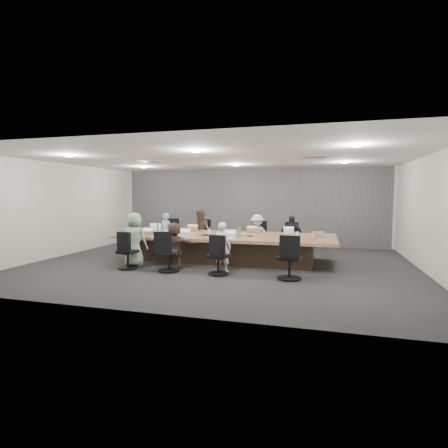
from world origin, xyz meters
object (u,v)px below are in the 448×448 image
(person_6, at_px, (222,247))
(chair_5, at_px, (169,256))
(chair_0, at_px, (170,236))
(person_2, at_px, (257,234))
(laptop_0, at_px, (158,229))
(person_3, at_px, (291,235))
(canvas_bag, at_px, (318,235))
(person_4, at_px, (135,240))
(laptop_1, at_px, (195,230))
(laptop_2, at_px, (254,232))
(stapler, at_px, (220,235))
(laptop_5, at_px, (183,237))
(snack_packet, at_px, (312,239))
(bottle_clear, at_px, (178,228))
(bottle_green_right, at_px, (240,232))
(conference_table, at_px, (225,247))
(bottle_green_left, at_px, (158,227))
(laptop_6, at_px, (228,238))
(person_0, at_px, (166,232))
(laptop_3, at_px, (290,233))
(chair_1, at_px, (205,237))
(chair_6, at_px, (218,259))
(chair_3, at_px, (292,242))
(person_5, at_px, (175,245))
(chair_2, at_px, (259,240))
(chair_4, at_px, (128,255))
(mug_brown, at_px, (137,231))
(chair_7, at_px, (289,261))

(person_6, bearing_deg, chair_5, 24.51)
(chair_0, distance_m, person_2, 3.14)
(laptop_0, relative_size, person_3, 0.29)
(canvas_bag, bearing_deg, person_4, -162.63)
(laptop_1, distance_m, person_4, 2.32)
(laptop_2, bearing_deg, stapler, 47.72)
(laptop_5, distance_m, snack_packet, 3.34)
(bottle_clear, bearing_deg, bottle_green_right, -16.70)
(conference_table, distance_m, laptop_1, 1.46)
(chair_5, height_order, person_2, person_2)
(bottle_green_left, relative_size, snack_packet, 1.55)
(chair_5, xyz_separation_m, bottle_green_left, (-1.34, 2.12, 0.47))
(laptop_2, distance_m, canvas_bag, 1.98)
(chair_5, relative_size, laptop_0, 2.23)
(person_2, bearing_deg, laptop_6, -108.81)
(chair_0, bearing_deg, conference_table, 145.43)
(bottle_green_right, bearing_deg, person_4, -157.41)
(person_0, xyz_separation_m, laptop_6, (2.75, -2.15, 0.13))
(laptop_3, distance_m, person_4, 4.34)
(chair_1, bearing_deg, laptop_5, 113.20)
(chair_6, xyz_separation_m, person_3, (1.41, 3.05, 0.25))
(laptop_2, relative_size, laptop_5, 0.96)
(person_4, distance_m, bottle_green_right, 2.75)
(chair_3, xyz_separation_m, person_5, (-2.65, -3.05, 0.21))
(chair_2, xyz_separation_m, laptop_3, (1.04, -0.90, 0.34))
(laptop_0, xyz_separation_m, person_5, (1.50, -2.15, -0.16))
(person_2, xyz_separation_m, stapler, (-0.71, -1.76, 0.15))
(conference_table, bearing_deg, person_2, 63.31)
(chair_0, xyz_separation_m, laptop_6, (2.75, -2.50, 0.32))
(chair_4, relative_size, bottle_green_right, 2.79)
(canvas_bag, bearing_deg, person_3, 122.52)
(bottle_clear, bearing_deg, chair_5, -72.56)
(person_0, relative_size, snack_packet, 7.41)
(chair_6, relative_size, snack_packet, 4.37)
(mug_brown, bearing_deg, laptop_1, 36.98)
(person_3, distance_m, bottle_clear, 3.45)
(person_2, bearing_deg, conference_table, -125.70)
(chair_2, bearing_deg, laptop_5, 60.67)
(chair_2, relative_size, laptop_2, 2.47)
(chair_7, xyz_separation_m, mug_brown, (-4.53, 1.43, 0.39))
(chair_3, height_order, bottle_clear, bottle_clear)
(person_5, relative_size, laptop_6, 3.67)
(chair_1, height_order, person_6, person_6)
(chair_1, height_order, chair_2, chair_1)
(chair_6, distance_m, person_0, 4.11)
(conference_table, distance_m, snack_packet, 2.45)
(chair_3, bearing_deg, laptop_1, 25.72)
(bottle_green_left, distance_m, mug_brown, 0.77)
(chair_5, relative_size, chair_6, 1.08)
(person_4, distance_m, person_5, 1.12)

